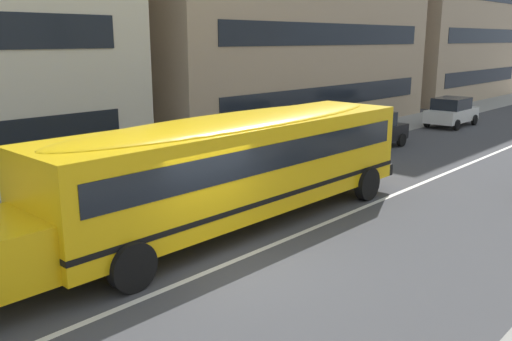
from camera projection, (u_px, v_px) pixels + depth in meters
ground_plane at (224, 265)px, 12.02m from camera, size 400.00×400.00×0.00m
sidewalk_far at (64, 201)px, 16.71m from camera, size 120.00×3.00×0.01m
lane_centreline at (224, 265)px, 12.02m from camera, size 110.00×0.16×0.01m
school_bus at (233, 162)px, 14.11m from camera, size 13.31×3.19×2.97m
parked_car_black_mid_block at (371, 130)px, 24.72m from camera, size 3.92×1.92×1.64m
parked_car_white_beside_sign at (452, 112)px, 30.97m from camera, size 3.93×1.94×1.64m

